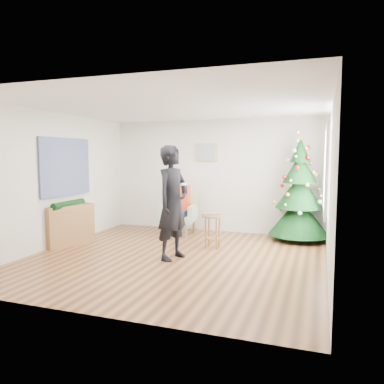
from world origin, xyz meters
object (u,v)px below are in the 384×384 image
at_px(stool, 213,231).
at_px(armchair, 179,218).
at_px(christmas_tree, 299,193).
at_px(console, 69,225).
at_px(standing_man, 173,203).

bearing_deg(stool, armchair, 137.80).
xyz_separation_m(christmas_tree, console, (-4.27, -1.94, -0.60)).
relative_size(standing_man, console, 1.95).
bearing_deg(armchair, standing_man, -77.86).
relative_size(stool, console, 0.65).
xyz_separation_m(armchair, standing_man, (0.63, -1.89, 0.60)).
relative_size(christmas_tree, stool, 3.44).
height_order(christmas_tree, armchair, christmas_tree).
bearing_deg(christmas_tree, stool, -140.60).
xyz_separation_m(armchair, console, (-1.69, -1.67, 0.03)).
xyz_separation_m(christmas_tree, armchair, (-2.59, -0.27, -0.63)).
bearing_deg(armchair, christmas_tree, -0.11).
bearing_deg(armchair, stool, -48.37).
distance_m(stool, armchair, 1.45).
height_order(armchair, console, armchair).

